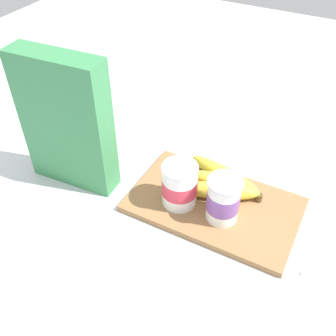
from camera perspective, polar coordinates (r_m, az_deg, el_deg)
The scene contains 6 objects.
ground_plane at distance 0.82m, azimuth 6.70°, elevation -5.68°, with size 2.40×2.40×0.00m, color silver.
cutting_board at distance 0.82m, azimuth 6.73°, elevation -5.35°, with size 0.34×0.21×0.01m, color olive.
cereal_box at distance 0.82m, azimuth -14.64°, elevation 6.39°, with size 0.19×0.06×0.30m, color #38844C.
yogurt_cup_front at distance 0.75m, azimuth 8.07°, elevation -4.63°, with size 0.07×0.07×0.10m.
yogurt_cup_back at distance 0.78m, azimuth 1.71°, elevation -2.51°, with size 0.07×0.07×0.09m.
banana_bunch at distance 0.83m, azimuth 7.96°, elevation -2.18°, with size 0.18×0.14×0.04m.
Camera 1 is at (-0.18, 0.54, 0.60)m, focal length 41.70 mm.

